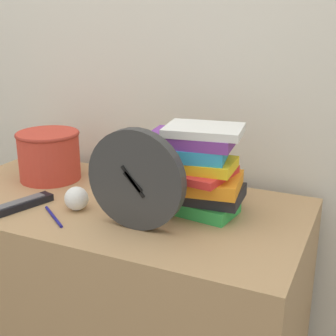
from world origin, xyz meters
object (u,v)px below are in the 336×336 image
desk_clock (136,180)px  book_stack (197,170)px  crumpled_paper_ball (76,198)px  tv_remote (20,205)px  pen (54,216)px  basket (49,154)px

desk_clock → book_stack: bearing=57.5°
desk_clock → crumpled_paper_ball: (-0.21, 0.03, -0.10)m
tv_remote → pen: 0.13m
desk_clock → crumpled_paper_ball: size_ratio=3.89×
basket → crumpled_paper_ball: (0.24, -0.18, -0.05)m
book_stack → tv_remote: (-0.47, -0.19, -0.11)m
crumpled_paper_ball → pen: size_ratio=0.55×
book_stack → basket: 0.55m
pen → crumpled_paper_ball: bearing=71.2°
desk_clock → basket: desk_clock is taller
book_stack → crumpled_paper_ball: 0.35m
crumpled_paper_ball → pen: crumpled_paper_ball is taller
crumpled_paper_ball → book_stack: bearing=22.3°
desk_clock → tv_remote: (-0.37, -0.03, -0.12)m
book_stack → pen: size_ratio=2.18×
desk_clock → basket: bearing=154.1°
basket → pen: bearing=-50.8°
desk_clock → basket: (-0.45, 0.22, -0.05)m
book_stack → pen: (-0.34, -0.20, -0.12)m
basket → tv_remote: basket is taller
crumpled_paper_ball → desk_clock: bearing=-9.1°
basket → pen: size_ratio=1.70×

